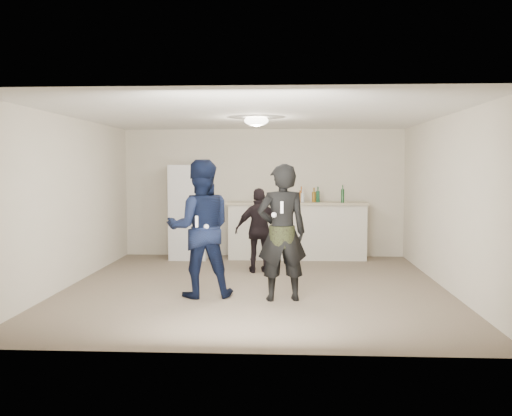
{
  "coord_description": "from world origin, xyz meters",
  "views": [
    {
      "loc": [
        0.45,
        -8.24,
        1.75
      ],
      "look_at": [
        0.0,
        0.2,
        1.15
      ],
      "focal_mm": 40.0,
      "sensor_mm": 36.0,
      "label": 1
    }
  ],
  "objects_px": {
    "shaker": "(279,197)",
    "spectator": "(260,230)",
    "counter": "(297,231)",
    "man": "(200,228)",
    "woman": "(282,233)",
    "fridge": "(190,212)"
  },
  "relations": [
    {
      "from": "fridge",
      "to": "shaker",
      "type": "height_order",
      "value": "fridge"
    },
    {
      "from": "spectator",
      "to": "shaker",
      "type": "bearing_deg",
      "value": -109.28
    },
    {
      "from": "fridge",
      "to": "spectator",
      "type": "distance_m",
      "value": 2.02
    },
    {
      "from": "shaker",
      "to": "fridge",
      "type": "bearing_deg",
      "value": -174.76
    },
    {
      "from": "shaker",
      "to": "man",
      "type": "distance_m",
      "value": 3.55
    },
    {
      "from": "shaker",
      "to": "spectator",
      "type": "height_order",
      "value": "spectator"
    },
    {
      "from": "fridge",
      "to": "spectator",
      "type": "xyz_separation_m",
      "value": [
        1.42,
        -1.42,
        -0.2
      ]
    },
    {
      "from": "man",
      "to": "spectator",
      "type": "bearing_deg",
      "value": -122.51
    },
    {
      "from": "fridge",
      "to": "spectator",
      "type": "relative_size",
      "value": 1.28
    },
    {
      "from": "shaker",
      "to": "man",
      "type": "relative_size",
      "value": 0.09
    },
    {
      "from": "counter",
      "to": "man",
      "type": "height_order",
      "value": "man"
    },
    {
      "from": "woman",
      "to": "shaker",
      "type": "bearing_deg",
      "value": -98.93
    },
    {
      "from": "shaker",
      "to": "woman",
      "type": "distance_m",
      "value": 3.57
    },
    {
      "from": "fridge",
      "to": "woman",
      "type": "xyz_separation_m",
      "value": [
        1.8,
        -3.4,
        -0.0
      ]
    },
    {
      "from": "shaker",
      "to": "woman",
      "type": "bearing_deg",
      "value": -88.55
    },
    {
      "from": "shaker",
      "to": "spectator",
      "type": "bearing_deg",
      "value": -100.45
    },
    {
      "from": "spectator",
      "to": "man",
      "type": "bearing_deg",
      "value": 59.38
    },
    {
      "from": "woman",
      "to": "man",
      "type": "bearing_deg",
      "value": -18.97
    },
    {
      "from": "counter",
      "to": "woman",
      "type": "xyz_separation_m",
      "value": [
        -0.26,
        -3.47,
        0.37
      ]
    },
    {
      "from": "counter",
      "to": "fridge",
      "type": "bearing_deg",
      "value": -178.06
    },
    {
      "from": "counter",
      "to": "shaker",
      "type": "distance_m",
      "value": 0.74
    },
    {
      "from": "man",
      "to": "woman",
      "type": "distance_m",
      "value": 1.12
    }
  ]
}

